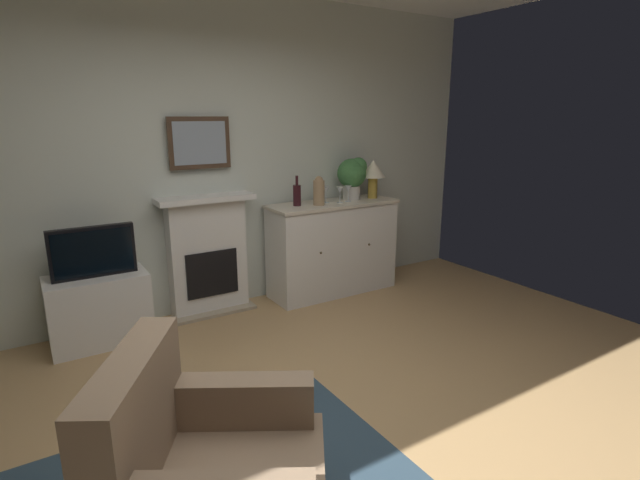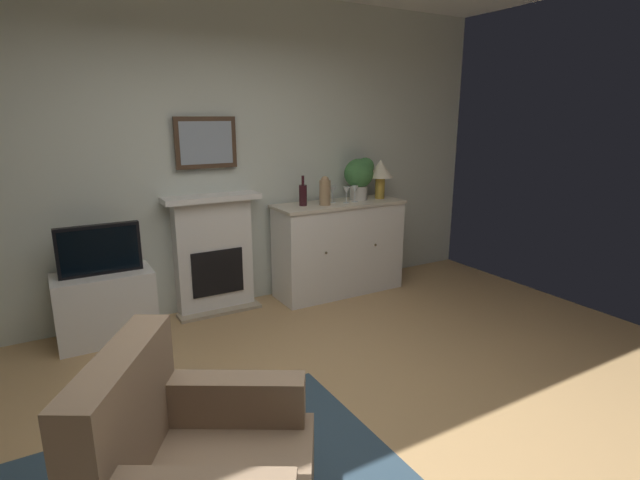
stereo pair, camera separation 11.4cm
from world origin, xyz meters
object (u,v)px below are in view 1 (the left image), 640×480
at_px(framed_picture, 200,143).
at_px(table_lamp, 373,171).
at_px(vase_decorative, 319,191).
at_px(armchair, 208,480).
at_px(fireplace_unit, 208,255).
at_px(wine_glass_right, 348,190).
at_px(wine_glass_left, 326,191).
at_px(wine_glass_center, 340,191).
at_px(sideboard_cabinet, 333,248).
at_px(potted_plant_small, 353,175).
at_px(tv_set, 93,252).
at_px(wine_bottle, 297,195).
at_px(tv_cabinet, 100,309).

relative_size(framed_picture, table_lamp, 1.38).
relative_size(vase_decorative, armchair, 0.26).
distance_m(fireplace_unit, wine_glass_right, 1.52).
distance_m(wine_glass_left, wine_glass_center, 0.14).
distance_m(framed_picture, sideboard_cabinet, 1.68).
distance_m(sideboard_cabinet, potted_plant_small, 0.78).
relative_size(table_lamp, vase_decorative, 1.42).
xyz_separation_m(wine_glass_right, vase_decorative, (-0.35, -0.00, 0.02)).
xyz_separation_m(wine_glass_right, tv_set, (-2.39, 0.04, -0.30)).
bearing_deg(sideboard_cabinet, tv_set, -179.79).
relative_size(wine_bottle, potted_plant_small, 0.67).
distance_m(wine_bottle, tv_cabinet, 1.99).
bearing_deg(fireplace_unit, table_lamp, -5.75).
bearing_deg(potted_plant_small, wine_glass_center, -155.50).
xyz_separation_m(vase_decorative, tv_cabinet, (-2.04, 0.07, -0.80)).
height_order(fireplace_unit, potted_plant_small, potted_plant_small).
height_order(table_lamp, armchair, table_lamp).
relative_size(table_lamp, wine_glass_center, 2.42).
distance_m(wine_bottle, wine_glass_center, 0.45).
distance_m(wine_glass_center, tv_set, 2.30).
bearing_deg(tv_cabinet, vase_decorative, -1.83).
bearing_deg(vase_decorative, wine_glass_center, -2.14).
bearing_deg(framed_picture, sideboard_cabinet, -10.02).
distance_m(fireplace_unit, wine_bottle, 1.01).
bearing_deg(tv_cabinet, wine_glass_right, -1.46).
bearing_deg(wine_glass_left, tv_cabinet, -179.72).
xyz_separation_m(framed_picture, tv_set, (-0.98, -0.23, -0.79)).
bearing_deg(wine_glass_right, table_lamp, 7.53).
bearing_deg(wine_glass_center, wine_bottle, 168.47).
xyz_separation_m(table_lamp, tv_cabinet, (-2.74, 0.02, -0.94)).
relative_size(wine_glass_center, tv_set, 0.27).
relative_size(tv_cabinet, potted_plant_small, 1.74).
bearing_deg(fireplace_unit, tv_set, -169.23).
xyz_separation_m(wine_glass_right, armchair, (-2.33, -2.32, -0.68)).
relative_size(vase_decorative, potted_plant_small, 0.65).
relative_size(sideboard_cabinet, vase_decorative, 4.79).
bearing_deg(tv_cabinet, potted_plant_small, 0.69).
relative_size(sideboard_cabinet, table_lamp, 3.37).
height_order(framed_picture, potted_plant_small, framed_picture).
relative_size(wine_bottle, wine_glass_center, 1.76).
bearing_deg(wine_glass_right, vase_decorative, -179.33).
relative_size(sideboard_cabinet, tv_cabinet, 1.80).
xyz_separation_m(tv_cabinet, armchair, (0.06, -2.38, 0.10)).
bearing_deg(framed_picture, tv_cabinet, -167.99).
xyz_separation_m(wine_glass_left, armchair, (-2.11, -2.39, -0.68)).
bearing_deg(vase_decorative, wine_bottle, 157.81).
bearing_deg(fireplace_unit, framed_picture, 90.00).
bearing_deg(sideboard_cabinet, table_lamp, 0.00).
relative_size(sideboard_cabinet, wine_glass_center, 8.17).
bearing_deg(armchair, tv_set, 91.47).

